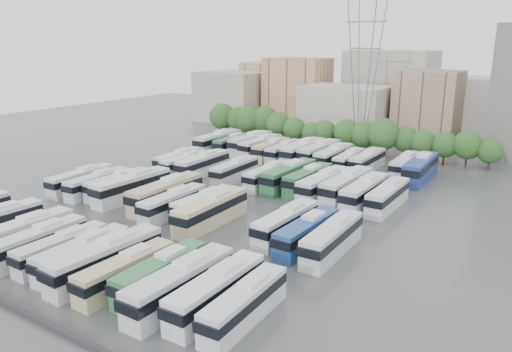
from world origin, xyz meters
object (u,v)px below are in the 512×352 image
Objects in this scene: bus_r1_s13 at (332,238)px; bus_r3_s10 at (367,161)px; bus_r2_s7 at (268,175)px; bus_r3_s4 at (271,149)px; bus_r1_s12 at (307,232)px; bus_r3_s6 at (303,151)px; bus_r0_s9 at (126,271)px; bus_r3_s3 at (261,146)px; bus_r2_s8 at (289,176)px; bus_r3_s8 at (333,156)px; bus_r0_s4 at (23,234)px; bus_r3_s5 at (284,151)px; bus_r1_s7 at (204,204)px; bus_r3_s0 at (218,141)px; bus_r0_s12 at (217,291)px; bus_r0_s5 at (39,242)px; bus_r2_s2 at (186,163)px; bus_r0_s13 at (245,304)px; bus_r3_s2 at (251,143)px; electricity_pylon at (364,60)px; bus_r3_s7 at (319,153)px; bus_r3_s9 at (349,160)px; bus_r1_s5 at (166,193)px; bus_r0_s10 at (161,273)px; bus_r1_s8 at (211,211)px; bus_r2_s12 at (365,192)px; bus_r2_s9 at (308,179)px; bus_r1_s0 at (81,180)px; bus_r1_s1 at (97,183)px; bus_r1_s11 at (286,223)px; bus_r0_s11 at (181,284)px; bus_r2_s10 at (324,184)px; bus_r1_s6 at (173,203)px; bus_r2_s13 at (388,196)px; bus_r2_s1 at (178,160)px; bus_r0_s7 at (83,254)px; bus_r1_s2 at (118,184)px; bus_r0_s8 at (106,259)px; bus_r2_s3 at (203,164)px; bus_r2_s5 at (235,170)px; bus_r2_s11 at (347,186)px; bus_r0_s6 at (62,248)px; bus_r3_s13 at (421,168)px.

bus_r1_s13 reaches higher than bus_r3_s10.
bus_r3_s4 is (-9.92, 16.96, 0.06)m from bus_r2_s7.
bus_r1_s12 is 41.34m from bus_r3_s6.
bus_r3_s3 is at bearing 111.01° from bus_r0_s9.
bus_r2_s8 is 16.54m from bus_r3_s8.
bus_r0_s4 is 1.01× the size of bus_r3_s5.
bus_r3_s10 is at bearing 76.94° from bus_r1_s7.
bus_r3_s0 is at bearing -176.96° from bus_r3_s6.
bus_r0_s12 is 0.95× the size of bus_r3_s8.
bus_r0_s5 reaches higher than bus_r2_s2.
bus_r0_s4 is 29.57m from bus_r0_s13.
electricity_pylon is at bearing 48.12° from bus_r3_s2.
bus_r0_s13 is 57.20m from bus_r3_s7.
bus_r2_s2 is at bearing 124.35° from bus_r0_s9.
bus_r1_s5 is at bearing -113.73° from bus_r3_s9.
bus_r0_s10 is 0.93× the size of bus_r1_s13.
bus_r2_s12 is (13.40, 18.35, -0.02)m from bus_r1_s8.
bus_r0_s13 is at bearing -68.68° from bus_r2_s9.
bus_r0_s12 is at bearing -45.80° from bus_r1_s7.
bus_r1_s0 is 1.03× the size of bus_r1_s1.
bus_r3_s8 is at bearing 107.48° from bus_r1_s11.
bus_r0_s11 is 1.13× the size of bus_r3_s9.
bus_r2_s10 is at bearing -26.79° from bus_r3_s0.
bus_r3_s7 is (3.37, 37.43, 0.28)m from bus_r1_s6.
bus_r0_s9 is 38.54m from bus_r2_s13.
bus_r1_s5 is at bearing -63.29° from bus_r3_s0.
bus_r2_s10 is at bearing 53.76° from bus_r1_s6.
bus_r1_s5 is 1.18× the size of bus_r2_s1.
bus_r0_s7 is 0.86× the size of bus_r3_s7.
bus_r3_s10 is (26.36, 34.77, 0.06)m from bus_r1_s2.
bus_r1_s12 is 0.98× the size of bus_r2_s13.
bus_r3_s7 is (-19.91, 18.80, 0.21)m from bus_r2_s13.
bus_r0_s8 reaches higher than bus_r0_s9.
electricity_pylon is at bearing 97.40° from bus_r3_s8.
bus_r0_s10 is 6.65m from bus_r0_s12.
bus_r0_s13 is 36.25m from bus_r2_s10.
bus_r0_s11 is 1.14× the size of bus_r0_s13.
bus_r3_s6 reaches higher than bus_r3_s8.
bus_r2_s3 is (-23.08, 34.57, 0.18)m from bus_r0_s10.
bus_r0_s11 reaches higher than bus_r2_s5.
bus_r1_s2 is 0.86× the size of bus_r3_s7.
bus_r2_s8 is (-0.11, 37.13, 0.02)m from bus_r0_s8.
bus_r2_s13 is at bearing -5.58° from bus_r2_s9.
bus_r2_s11 is at bearing -77.98° from bus_r3_s10.
bus_r2_s11 is at bearing 66.20° from bus_r0_s6.
bus_r1_s11 is at bearing 5.68° from bus_r1_s6.
bus_r0_s7 is at bearing 178.72° from bus_r0_s9.
electricity_pylon is 42.35m from bus_r2_s5.
bus_r3_s10 is 9.88m from bus_r3_s13.
bus_r0_s12 is 1.01× the size of bus_r3_s10.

